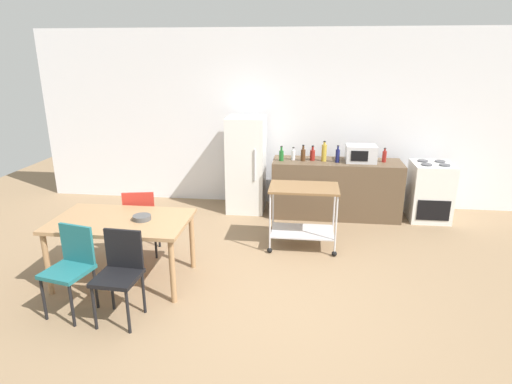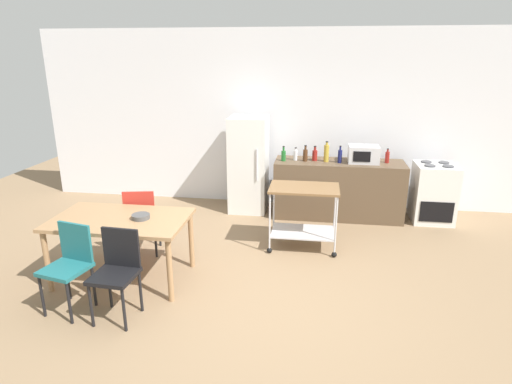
# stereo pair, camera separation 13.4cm
# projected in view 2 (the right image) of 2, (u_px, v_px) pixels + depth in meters

# --- Properties ---
(ground_plane) EXTENTS (12.00, 12.00, 0.00)m
(ground_plane) POSITION_uv_depth(u_px,v_px,m) (259.00, 297.00, 4.63)
(ground_plane) COLOR #8C7051
(back_wall) EXTENTS (8.40, 0.12, 2.90)m
(back_wall) POSITION_uv_depth(u_px,v_px,m) (286.00, 119.00, 7.20)
(back_wall) COLOR white
(back_wall) RESTS_ON ground_plane
(kitchen_counter) EXTENTS (2.00, 0.64, 0.90)m
(kitchen_counter) POSITION_uv_depth(u_px,v_px,m) (338.00, 189.00, 6.81)
(kitchen_counter) COLOR brown
(kitchen_counter) RESTS_ON ground_plane
(dining_table) EXTENTS (1.50, 0.90, 0.75)m
(dining_table) POSITION_uv_depth(u_px,v_px,m) (121.00, 225.00, 4.83)
(dining_table) COLOR #A37A51
(dining_table) RESTS_ON ground_plane
(chair_teal) EXTENTS (0.48, 0.48, 0.89)m
(chair_teal) POSITION_uv_depth(u_px,v_px,m) (69.00, 262.00, 4.29)
(chair_teal) COLOR #1E666B
(chair_teal) RESTS_ON ground_plane
(chair_red) EXTENTS (0.48, 0.48, 0.89)m
(chair_red) POSITION_uv_depth(u_px,v_px,m) (142.00, 217.00, 5.48)
(chair_red) COLOR #B72D23
(chair_red) RESTS_ON ground_plane
(chair_black) EXTENTS (0.42, 0.42, 0.89)m
(chair_black) POSITION_uv_depth(u_px,v_px,m) (117.00, 268.00, 4.17)
(chair_black) COLOR black
(chair_black) RESTS_ON ground_plane
(stove_oven) EXTENTS (0.60, 0.61, 0.92)m
(stove_oven) POSITION_uv_depth(u_px,v_px,m) (433.00, 193.00, 6.63)
(stove_oven) COLOR white
(stove_oven) RESTS_ON ground_plane
(refrigerator) EXTENTS (0.60, 0.63, 1.55)m
(refrigerator) POSITION_uv_depth(u_px,v_px,m) (249.00, 165.00, 7.01)
(refrigerator) COLOR white
(refrigerator) RESTS_ON ground_plane
(kitchen_cart) EXTENTS (0.91, 0.57, 0.85)m
(kitchen_cart) POSITION_uv_depth(u_px,v_px,m) (304.00, 207.00, 5.66)
(kitchen_cart) COLOR brown
(kitchen_cart) RESTS_ON ground_plane
(bottle_hot_sauce) EXTENTS (0.07, 0.07, 0.23)m
(bottle_hot_sauce) POSITION_uv_depth(u_px,v_px,m) (284.00, 155.00, 6.70)
(bottle_hot_sauce) COLOR #1E6628
(bottle_hot_sauce) RESTS_ON kitchen_counter
(bottle_wine) EXTENTS (0.06, 0.06, 0.20)m
(bottle_wine) POSITION_uv_depth(u_px,v_px,m) (295.00, 155.00, 6.74)
(bottle_wine) COLOR silver
(bottle_wine) RESTS_ON kitchen_counter
(bottle_vinegar) EXTENTS (0.07, 0.07, 0.25)m
(bottle_vinegar) POSITION_uv_depth(u_px,v_px,m) (305.00, 155.00, 6.69)
(bottle_vinegar) COLOR #4C2D19
(bottle_vinegar) RESTS_ON kitchen_counter
(bottle_sesame_oil) EXTENTS (0.08, 0.08, 0.23)m
(bottle_sesame_oil) POSITION_uv_depth(u_px,v_px,m) (315.00, 155.00, 6.71)
(bottle_sesame_oil) COLOR maroon
(bottle_sesame_oil) RESTS_ON kitchen_counter
(bottle_soda) EXTENTS (0.08, 0.08, 0.32)m
(bottle_soda) POSITION_uv_depth(u_px,v_px,m) (326.00, 153.00, 6.64)
(bottle_soda) COLOR gold
(bottle_soda) RESTS_ON kitchen_counter
(bottle_soy_sauce) EXTENTS (0.06, 0.06, 0.27)m
(bottle_soy_sauce) POSITION_uv_depth(u_px,v_px,m) (340.00, 156.00, 6.57)
(bottle_soy_sauce) COLOR navy
(bottle_soy_sauce) RESTS_ON kitchen_counter
(microwave) EXTENTS (0.46, 0.35, 0.26)m
(microwave) POSITION_uv_depth(u_px,v_px,m) (364.00, 154.00, 6.59)
(microwave) COLOR silver
(microwave) RESTS_ON kitchen_counter
(bottle_sparkling_water) EXTENTS (0.07, 0.07, 0.22)m
(bottle_sparkling_water) POSITION_uv_depth(u_px,v_px,m) (387.00, 157.00, 6.58)
(bottle_sparkling_water) COLOR maroon
(bottle_sparkling_water) RESTS_ON kitchen_counter
(fruit_bowl) EXTENTS (0.20, 0.20, 0.05)m
(fruit_bowl) POSITION_uv_depth(u_px,v_px,m) (141.00, 217.00, 4.77)
(fruit_bowl) COLOR #4C4C4C
(fruit_bowl) RESTS_ON dining_table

